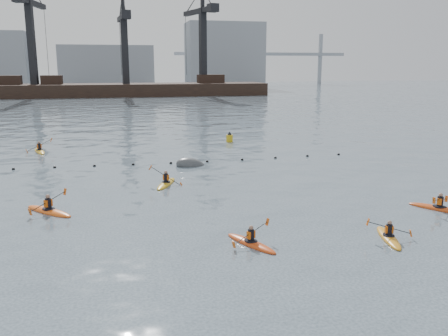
{
  "coord_description": "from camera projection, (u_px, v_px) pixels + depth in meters",
  "views": [
    {
      "loc": [
        -3.24,
        -15.28,
        7.84
      ],
      "look_at": [
        1.95,
        7.2,
        2.8
      ],
      "focal_mm": 38.0,
      "sensor_mm": 36.0,
      "label": 1
    }
  ],
  "objects": [
    {
      "name": "float_line",
      "position": [
        152.0,
        163.0,
        38.27
      ],
      "size": [
        33.24,
        0.73,
        0.24
      ],
      "color": "black",
      "rests_on": "ground"
    },
    {
      "name": "mooring_buoy",
      "position": [
        191.0,
        165.0,
        37.65
      ],
      "size": [
        2.71,
        1.65,
        1.67
      ],
      "primitive_type": "ellipsoid",
      "rotation": [
        0.0,
        0.21,
        0.09
      ],
      "color": "#393B3E",
      "rests_on": "ground"
    },
    {
      "name": "skyline",
      "position": [
        129.0,
        60.0,
        158.51
      ],
      "size": [
        141.0,
        28.0,
        22.0
      ],
      "color": "gray",
      "rests_on": "ground"
    },
    {
      "name": "kayaker_4",
      "position": [
        440.0,
        208.0,
        26.14
      ],
      "size": [
        2.52,
        3.16,
        1.09
      ],
      "rotation": [
        0.0,
        0.0,
        3.76
      ],
      "color": "#C24312",
      "rests_on": "ground"
    },
    {
      "name": "ground",
      "position": [
        216.0,
        289.0,
        16.93
      ],
      "size": [
        400.0,
        400.0,
        0.0
      ],
      "primitive_type": "plane",
      "color": "#374550",
      "rests_on": "ground"
    },
    {
      "name": "kayaker_0",
      "position": [
        251.0,
        242.0,
        21.1
      ],
      "size": [
        1.99,
        3.09,
        1.12
      ],
      "rotation": [
        0.0,
        0.0,
        0.45
      ],
      "color": "#C84012",
      "rests_on": "ground"
    },
    {
      "name": "kayaker_5",
      "position": [
        40.0,
        151.0,
        43.58
      ],
      "size": [
        2.32,
        3.49,
        1.33
      ],
      "rotation": [
        0.0,
        0.0,
        0.29
      ],
      "color": "gold",
      "rests_on": "ground"
    },
    {
      "name": "nav_buoy",
      "position": [
        229.0,
        138.0,
        49.16
      ],
      "size": [
        0.68,
        0.68,
        1.25
      ],
      "color": "gold",
      "rests_on": "ground"
    },
    {
      "name": "kayaker_2",
      "position": [
        49.0,
        210.0,
        25.7
      ],
      "size": [
        2.97,
        3.06,
        1.22
      ],
      "rotation": [
        0.0,
        0.0,
        0.76
      ],
      "color": "#EF5B16",
      "rests_on": "ground"
    },
    {
      "name": "kayaker_3",
      "position": [
        166.0,
        183.0,
        31.65
      ],
      "size": [
        2.22,
        3.34,
        1.41
      ],
      "rotation": [
        0.0,
        0.0,
        -0.41
      ],
      "color": "gold",
      "rests_on": "ground"
    },
    {
      "name": "barge_pier",
      "position": [
        126.0,
        88.0,
        121.19
      ],
      "size": [
        72.0,
        19.3,
        29.5
      ],
      "color": "black",
      "rests_on": "ground"
    },
    {
      "name": "kayaker_1",
      "position": [
        389.0,
        237.0,
        21.8
      ],
      "size": [
        2.08,
        3.16,
        1.08
      ],
      "rotation": [
        0.0,
        0.0,
        -0.26
      ],
      "color": "orange",
      "rests_on": "ground"
    }
  ]
}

